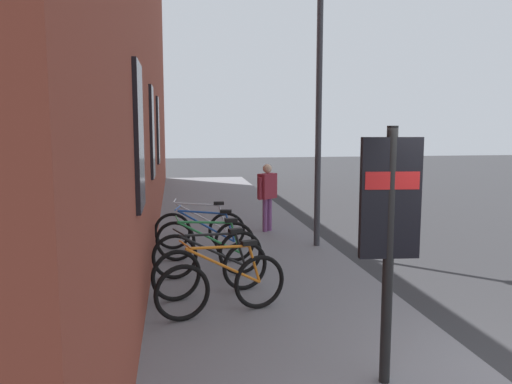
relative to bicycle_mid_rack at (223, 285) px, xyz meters
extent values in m
plane|color=#2D2D30|center=(3.47, -3.52, -0.51)|extent=(60.00, 60.00, 0.00)
cube|color=slate|center=(5.47, -0.77, -0.45)|extent=(24.00, 3.50, 0.12)
cube|color=brown|center=(6.47, 1.28, 3.64)|extent=(22.00, 0.60, 8.30)
cube|color=black|center=(-0.53, 0.96, 1.89)|extent=(0.90, 0.06, 1.60)
cube|color=black|center=(2.97, 0.96, 1.89)|extent=(0.90, 0.06, 1.60)
cube|color=black|center=(6.47, 0.96, 1.89)|extent=(0.90, 0.06, 1.60)
torus|color=black|center=(-0.15, 0.51, -0.03)|extent=(0.26, 0.71, 0.72)
torus|color=black|center=(0.14, -0.50, -0.03)|extent=(0.26, 0.71, 0.72)
cylinder|color=orange|center=(0.00, -0.02, 0.25)|extent=(0.31, 0.99, 0.58)
cylinder|color=orange|center=(-0.02, 0.06, 0.50)|extent=(0.27, 0.83, 0.09)
cylinder|color=orange|center=(0.12, -0.42, 0.22)|extent=(0.09, 0.19, 0.51)
cube|color=black|center=(0.10, -0.35, 0.51)|extent=(0.15, 0.22, 0.06)
cylinder|color=orange|center=(-0.13, 0.47, 0.57)|extent=(0.47, 0.16, 0.02)
torus|color=black|center=(0.61, 0.58, -0.03)|extent=(0.29, 0.70, 0.72)
torus|color=black|center=(0.94, -0.41, -0.03)|extent=(0.29, 0.70, 0.72)
cylinder|color=black|center=(0.78, 0.06, 0.25)|extent=(0.36, 0.98, 0.58)
cylinder|color=black|center=(0.76, 0.13, 0.50)|extent=(0.31, 0.82, 0.09)
cylinder|color=black|center=(0.92, -0.34, 0.22)|extent=(0.09, 0.19, 0.51)
cube|color=black|center=(0.89, -0.27, 0.51)|extent=(0.16, 0.22, 0.06)
cylinder|color=black|center=(0.62, 0.53, 0.57)|extent=(0.46, 0.18, 0.02)
torus|color=black|center=(1.64, 0.60, -0.03)|extent=(0.12, 0.72, 0.72)
torus|color=black|center=(1.73, -0.45, -0.03)|extent=(0.12, 0.72, 0.72)
cylinder|color=#267F3F|center=(1.69, 0.05, 0.25)|extent=(0.12, 1.02, 0.58)
cylinder|color=#267F3F|center=(1.68, 0.13, 0.50)|extent=(0.11, 0.85, 0.09)
cylinder|color=#267F3F|center=(1.72, -0.37, 0.22)|extent=(0.05, 0.19, 0.51)
cube|color=black|center=(1.71, -0.30, 0.51)|extent=(0.12, 0.21, 0.06)
cylinder|color=#267F3F|center=(1.64, 0.55, 0.57)|extent=(0.48, 0.06, 0.02)
torus|color=black|center=(2.73, 0.59, -0.03)|extent=(0.20, 0.72, 0.72)
torus|color=black|center=(2.53, -0.45, -0.03)|extent=(0.20, 0.72, 0.72)
cylinder|color=#1E4CA5|center=(2.63, 0.05, 0.25)|extent=(0.23, 1.01, 0.58)
cylinder|color=#1E4CA5|center=(2.64, 0.12, 0.50)|extent=(0.20, 0.84, 0.09)
cylinder|color=#1E4CA5|center=(2.55, -0.37, 0.22)|extent=(0.07, 0.19, 0.51)
cube|color=black|center=(2.56, -0.30, 0.51)|extent=(0.14, 0.22, 0.06)
cylinder|color=#1E4CA5|center=(2.72, 0.54, 0.57)|extent=(0.48, 0.12, 0.02)
torus|color=black|center=(3.63, 0.64, -0.03)|extent=(0.13, 0.72, 0.72)
torus|color=black|center=(3.53, -0.41, -0.03)|extent=(0.13, 0.72, 0.72)
cylinder|color=silver|center=(3.58, 0.09, 0.25)|extent=(0.13, 1.02, 0.58)
cylinder|color=silver|center=(3.58, 0.16, 0.50)|extent=(0.12, 0.85, 0.09)
cylinder|color=silver|center=(3.54, -0.33, 0.22)|extent=(0.05, 0.19, 0.51)
cube|color=black|center=(3.54, -0.26, 0.51)|extent=(0.12, 0.21, 0.06)
cylinder|color=silver|center=(3.62, 0.59, 0.57)|extent=(0.48, 0.07, 0.02)
cylinder|color=black|center=(-1.97, -1.34, 0.81)|extent=(0.10, 0.10, 2.40)
cube|color=black|center=(-1.97, -1.34, 1.36)|extent=(0.13, 0.55, 1.10)
cube|color=red|center=(-1.97, -1.34, 1.53)|extent=(0.13, 0.50, 0.16)
cylinder|color=#723F72|center=(5.01, -1.43, -0.01)|extent=(0.11, 0.11, 0.75)
cylinder|color=#723F72|center=(5.11, -1.55, -0.01)|extent=(0.11, 0.11, 0.75)
cube|color=maroon|center=(5.06, -1.49, 0.65)|extent=(0.45, 0.48, 0.57)
sphere|color=#D8AD8C|center=(5.06, -1.49, 1.04)|extent=(0.20, 0.20, 0.20)
cylinder|color=maroon|center=(4.90, -1.30, 0.61)|extent=(0.09, 0.09, 0.50)
cylinder|color=maroon|center=(5.22, -1.68, 0.61)|extent=(0.09, 0.09, 0.50)
cylinder|color=#333338|center=(3.51, -2.22, 2.08)|extent=(0.12, 0.12, 4.94)
camera|label=1|loc=(-6.32, 0.58, 2.02)|focal=36.14mm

